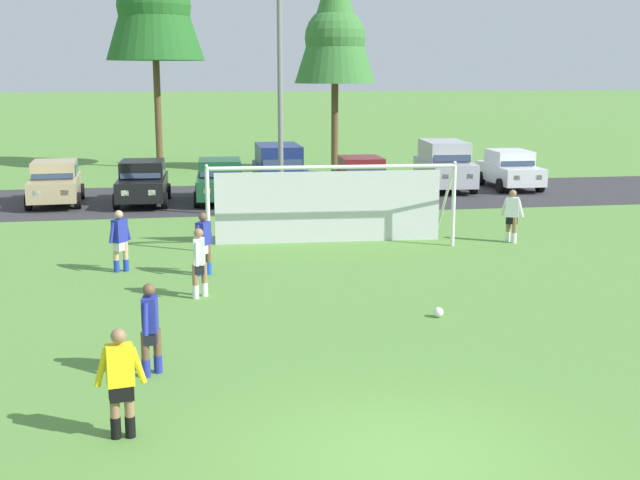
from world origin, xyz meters
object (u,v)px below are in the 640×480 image
at_px(parked_car_slot_left, 143,182).
at_px(street_lamp, 285,102).
at_px(parked_car_slot_center, 279,170).
at_px(parked_car_slot_center_left, 220,180).
at_px(parked_car_slot_far_left, 55,182).
at_px(soccer_ball, 438,312).
at_px(player_winger_left, 199,263).
at_px(player_striker_near, 204,244).
at_px(parked_car_slot_right, 444,165).
at_px(parked_car_slot_far_right, 510,169).
at_px(player_defender_far, 120,241).
at_px(player_winger_right, 512,216).
at_px(referee, 121,384).
at_px(player_midfield_center, 151,329).
at_px(soccer_goal, 329,202).
at_px(parked_car_slot_center_right, 361,178).

bearing_deg(parked_car_slot_left, street_lamp, -39.93).
distance_m(parked_car_slot_left, parked_car_slot_center, 5.76).
xyz_separation_m(parked_car_slot_center_left, street_lamp, (2.13, -4.35, 3.26)).
bearing_deg(parked_car_slot_far_left, soccer_ball, -59.09).
relative_size(player_winger_left, parked_car_slot_center_left, 0.38).
bearing_deg(parked_car_slot_center, soccer_ball, -85.79).
relative_size(player_striker_near, parked_car_slot_right, 0.35).
xyz_separation_m(parked_car_slot_far_right, street_lamp, (-10.94, -6.19, 3.26)).
bearing_deg(player_defender_far, parked_car_slot_right, 45.70).
xyz_separation_m(player_striker_near, parked_car_slot_far_left, (-5.50, 12.68, 0.05)).
bearing_deg(player_winger_right, parked_car_slot_center, 118.66).
bearing_deg(parked_car_slot_left, parked_car_slot_far_right, 6.52).
xyz_separation_m(referee, parked_car_slot_right, (12.46, 23.83, 0.29)).
bearing_deg(referee, player_midfield_center, 82.52).
xyz_separation_m(player_midfield_center, parked_car_slot_right, (12.13, 21.34, 0.29)).
xyz_separation_m(player_defender_far, player_winger_left, (2.00, -2.89, 0.00)).
distance_m(player_winger_left, parked_car_slot_right, 19.86).
xyz_separation_m(player_striker_near, street_lamp, (3.11, 7.88, 3.31)).
bearing_deg(player_midfield_center, soccer_goal, 64.60).
xyz_separation_m(parked_car_slot_far_left, parked_car_slot_far_right, (19.55, 1.39, 0.00)).
bearing_deg(player_winger_left, parked_car_slot_right, 55.69).
relative_size(parked_car_slot_far_right, street_lamp, 0.53).
xyz_separation_m(player_defender_far, street_lamp, (5.26, 7.15, 3.31)).
distance_m(parked_car_slot_right, parked_car_slot_far_right, 3.03).
bearing_deg(player_winger_right, soccer_ball, -122.37).
bearing_deg(parked_car_slot_right, player_midfield_center, -119.61).
height_order(parked_car_slot_center_right, parked_car_slot_far_right, same).
distance_m(soccer_ball, parked_car_slot_left, 18.23).
bearing_deg(player_defender_far, player_striker_near, -18.77).
relative_size(player_winger_right, parked_car_slot_left, 0.39).
distance_m(player_winger_left, street_lamp, 11.06).
xyz_separation_m(player_defender_far, player_winger_right, (11.62, 1.93, 0.00)).
xyz_separation_m(player_winger_right, parked_car_slot_far_left, (-14.97, 10.02, 0.05)).
xyz_separation_m(soccer_ball, parked_car_slot_far_left, (-10.36, 17.30, 0.77)).
bearing_deg(parked_car_slot_far_right, parked_car_slot_center, -177.08).
height_order(soccer_ball, parked_car_slot_far_right, parked_car_slot_far_right).
relative_size(player_midfield_center, parked_car_slot_center, 0.36).
xyz_separation_m(referee, parked_car_slot_center_right, (8.23, 21.79, 0.05)).
xyz_separation_m(player_midfield_center, parked_car_slot_far_left, (-4.40, 19.78, 0.05)).
bearing_deg(player_midfield_center, parked_car_slot_center_left, 83.88).
bearing_deg(soccer_goal, soccer_ball, -83.17).
distance_m(player_striker_near, player_winger_left, 2.16).
xyz_separation_m(referee, street_lamp, (4.53, 17.47, 3.31)).
height_order(player_defender_far, parked_car_slot_center, parked_car_slot_center).
distance_m(parked_car_slot_left, parked_car_slot_center_right, 8.89).
distance_m(soccer_goal, parked_car_slot_far_right, 14.73).
xyz_separation_m(player_winger_left, parked_car_slot_right, (11.19, 16.40, 0.29)).
distance_m(soccer_goal, parked_car_slot_far_left, 13.20).
relative_size(parked_car_slot_center, parked_car_slot_center_right, 1.08).
bearing_deg(soccer_goal, player_striker_near, -138.80).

